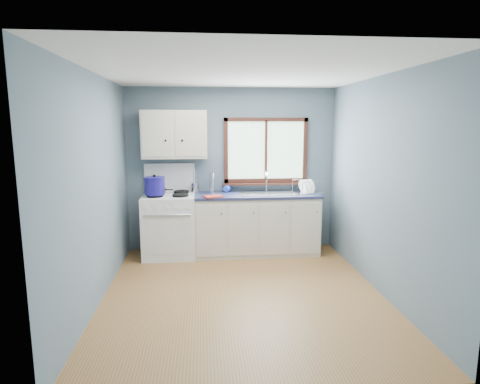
{
  "coord_description": "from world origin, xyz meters",
  "views": [
    {
      "loc": [
        -0.44,
        -4.39,
        1.95
      ],
      "look_at": [
        0.05,
        0.9,
        1.05
      ],
      "focal_mm": 30.0,
      "sensor_mm": 36.0,
      "label": 1
    }
  ],
  "objects": [
    {
      "name": "countertop",
      "position": [
        0.36,
        1.49,
        0.9
      ],
      "size": [
        1.89,
        0.64,
        0.04
      ],
      "primitive_type": "cube",
      "color": "#1F2342",
      "rests_on": "base_cabinets"
    },
    {
      "name": "window",
      "position": [
        0.54,
        1.77,
        1.48
      ],
      "size": [
        1.36,
        0.1,
        1.03
      ],
      "color": "#9EC6A8",
      "rests_on": "wall_back"
    },
    {
      "name": "ceiling",
      "position": [
        0.0,
        0.0,
        2.51
      ],
      "size": [
        3.2,
        3.6,
        0.02
      ],
      "primitive_type": "cube",
      "color": "white",
      "rests_on": "wall_back"
    },
    {
      "name": "base_cabinets",
      "position": [
        0.36,
        1.49,
        0.41
      ],
      "size": [
        1.85,
        0.6,
        0.88
      ],
      "color": "beige",
      "rests_on": "floor"
    },
    {
      "name": "stockpot",
      "position": [
        -1.13,
        1.33,
        1.09
      ],
      "size": [
        0.39,
        0.39,
        0.29
      ],
      "rotation": [
        0.0,
        0.0,
        0.4
      ],
      "color": "navy",
      "rests_on": "gas_range"
    },
    {
      "name": "soap_bottle",
      "position": [
        -0.1,
        1.63,
        1.06
      ],
      "size": [
        0.13,
        0.13,
        0.27
      ],
      "primitive_type": "imported",
      "rotation": [
        0.0,
        0.0,
        -0.31
      ],
      "color": "blue",
      "rests_on": "countertop"
    },
    {
      "name": "gas_range",
      "position": [
        -0.95,
        1.47,
        0.49
      ],
      "size": [
        0.76,
        0.69,
        1.36
      ],
      "color": "white",
      "rests_on": "floor"
    },
    {
      "name": "wall_back",
      "position": [
        0.0,
        1.81,
        1.25
      ],
      "size": [
        3.2,
        0.02,
        2.5
      ],
      "primitive_type": "cube",
      "color": "slate",
      "rests_on": "ground"
    },
    {
      "name": "floor",
      "position": [
        0.0,
        0.0,
        -0.01
      ],
      "size": [
        3.2,
        3.6,
        0.02
      ],
      "primitive_type": "cube",
      "color": "#9D6C39",
      "rests_on": "ground"
    },
    {
      "name": "skillet",
      "position": [
        -1.13,
        1.63,
        0.98
      ],
      "size": [
        0.38,
        0.28,
        0.05
      ],
      "rotation": [
        0.0,
        0.0,
        -0.17
      ],
      "color": "black",
      "rests_on": "gas_range"
    },
    {
      "name": "sink",
      "position": [
        0.54,
        1.49,
        0.86
      ],
      "size": [
        0.84,
        0.46,
        0.44
      ],
      "color": "silver",
      "rests_on": "countertop"
    },
    {
      "name": "wall_right",
      "position": [
        1.61,
        0.0,
        1.25
      ],
      "size": [
        0.02,
        3.6,
        2.5
      ],
      "primitive_type": "cube",
      "color": "slate",
      "rests_on": "ground"
    },
    {
      "name": "wall_left",
      "position": [
        -1.61,
        0.0,
        1.25
      ],
      "size": [
        0.02,
        3.6,
        2.5
      ],
      "primitive_type": "cube",
      "color": "slate",
      "rests_on": "ground"
    },
    {
      "name": "utensil_crock",
      "position": [
        -0.57,
        1.67,
        1.0
      ],
      "size": [
        0.14,
        0.14,
        0.38
      ],
      "rotation": [
        0.0,
        0.0,
        0.12
      ],
      "color": "silver",
      "rests_on": "countertop"
    },
    {
      "name": "dish_towel",
      "position": [
        -0.3,
        1.27,
        0.93
      ],
      "size": [
        0.3,
        0.26,
        0.02
      ],
      "primitive_type": "cube",
      "rotation": [
        0.0,
        0.0,
        0.39
      ],
      "color": "red",
      "rests_on": "countertop"
    },
    {
      "name": "upper_cabinets",
      "position": [
        -0.85,
        1.63,
        1.8
      ],
      "size": [
        0.95,
        0.35,
        0.7
      ],
      "color": "beige",
      "rests_on": "wall_back"
    },
    {
      "name": "dish_rack",
      "position": [
        1.14,
        1.51,
        0.97
      ],
      "size": [
        0.47,
        0.41,
        0.2
      ],
      "rotation": [
        0.0,
        0.0,
        0.33
      ],
      "color": "silver",
      "rests_on": "countertop"
    },
    {
      "name": "wall_front",
      "position": [
        0.0,
        -1.81,
        1.25
      ],
      "size": [
        3.2,
        0.02,
        2.5
      ],
      "primitive_type": "cube",
      "color": "slate",
      "rests_on": "ground"
    },
    {
      "name": "thermos",
      "position": [
        -0.31,
        1.61,
        1.07
      ],
      "size": [
        0.09,
        0.09,
        0.31
      ],
      "primitive_type": "cylinder",
      "rotation": [
        0.0,
        0.0,
        0.38
      ],
      "color": "silver",
      "rests_on": "countertop"
    }
  ]
}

